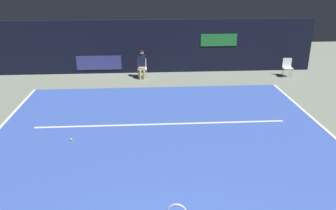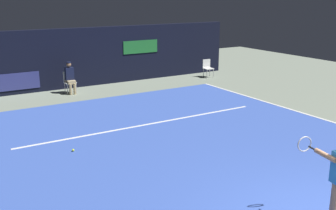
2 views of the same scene
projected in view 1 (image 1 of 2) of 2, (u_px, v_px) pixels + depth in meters
The scene contains 7 objects.
ground_plane at pixel (165, 156), 9.54m from camera, with size 31.73×31.73×0.00m, color gray.
court_surface at pixel (165, 156), 9.54m from camera, with size 10.62×12.17×0.01m, color #3856B2.
line_service at pixel (161, 124), 11.52m from camera, with size 8.29×0.10×0.01m, color white.
back_wall at pixel (155, 46), 17.12m from camera, with size 15.82×0.33×2.60m.
line_judge_on_chair at pixel (142, 64), 16.30m from camera, with size 0.44×0.53×1.32m.
courtside_chair_near at pixel (287, 66), 16.62m from camera, with size 0.48×0.45×0.88m.
tennis_ball at pixel (71, 139), 10.40m from camera, with size 0.07×0.07×0.07m, color #CCE033.
Camera 1 is at (-0.47, -3.29, 4.77)m, focal length 37.03 mm.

